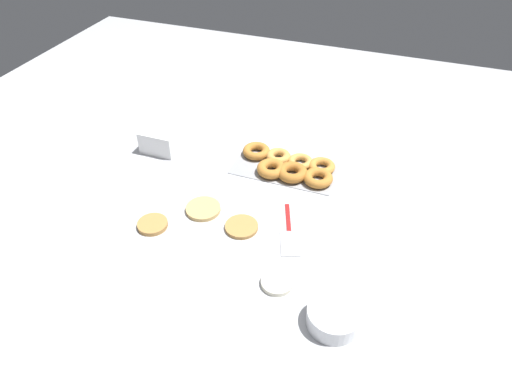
# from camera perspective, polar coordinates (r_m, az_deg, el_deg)

# --- Properties ---
(ground_plane) EXTENTS (3.00, 3.00, 0.00)m
(ground_plane) POSITION_cam_1_polar(r_m,az_deg,el_deg) (1.52, -2.47, -2.73)
(ground_plane) COLOR #B2B5BA
(pancake_0) EXTENTS (0.10, 0.10, 0.02)m
(pancake_0) POSITION_cam_1_polar(r_m,az_deg,el_deg) (1.51, -12.80, -3.97)
(pancake_0) COLOR #B27F42
(pancake_0) RESTS_ON ground_plane
(pancake_1) EXTENTS (0.09, 0.09, 0.01)m
(pancake_1) POSITION_cam_1_polar(r_m,az_deg,el_deg) (1.31, 2.65, -11.23)
(pancake_1) COLOR silver
(pancake_1) RESTS_ON ground_plane
(pancake_2) EXTENTS (0.12, 0.12, 0.01)m
(pancake_2) POSITION_cam_1_polar(r_m,az_deg,el_deg) (1.54, -6.61, -2.11)
(pancake_2) COLOR tan
(pancake_2) RESTS_ON ground_plane
(pancake_3) EXTENTS (0.11, 0.11, 0.01)m
(pancake_3) POSITION_cam_1_polar(r_m,az_deg,el_deg) (1.46, -1.82, -4.37)
(pancake_3) COLOR #B27F42
(pancake_3) RESTS_ON ground_plane
(donut_tray) EXTENTS (0.38, 0.20, 0.04)m
(donut_tray) POSITION_cam_1_polar(r_m,az_deg,el_deg) (1.70, 4.15, 3.25)
(donut_tray) COLOR #93969B
(donut_tray) RESTS_ON ground_plane
(batter_bowl) EXTENTS (0.14, 0.14, 0.05)m
(batter_bowl) POSITION_cam_1_polar(r_m,az_deg,el_deg) (1.23, 9.67, -15.14)
(batter_bowl) COLOR white
(batter_bowl) RESTS_ON ground_plane
(container_stack) EXTENTS (0.14, 0.15, 0.09)m
(container_stack) POSITION_cam_1_polar(r_m,az_deg,el_deg) (1.84, -11.49, 6.72)
(container_stack) COLOR white
(container_stack) RESTS_ON ground_plane
(spatula) EXTENTS (0.12, 0.24, 0.01)m
(spatula) POSITION_cam_1_polar(r_m,az_deg,el_deg) (1.44, 4.22, -5.65)
(spatula) COLOR maroon
(spatula) RESTS_ON ground_plane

